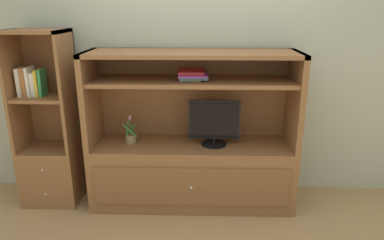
{
  "coord_description": "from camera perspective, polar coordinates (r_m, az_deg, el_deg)",
  "views": [
    {
      "loc": [
        0.09,
        -2.67,
        1.82
      ],
      "look_at": [
        0.0,
        0.35,
        0.85
      ],
      "focal_mm": 33.05,
      "sensor_mm": 36.0,
      "label": 1
    }
  ],
  "objects": [
    {
      "name": "media_console",
      "position": [
        3.37,
        0.03,
        -5.95
      ],
      "size": [
        1.88,
        0.57,
        1.45
      ],
      "color": "brown",
      "rests_on": "ground_plane"
    },
    {
      "name": "tv_monitor",
      "position": [
        3.23,
        3.61,
        -0.46
      ],
      "size": [
        0.46,
        0.24,
        0.43
      ],
      "color": "black",
      "rests_on": "media_console"
    },
    {
      "name": "potted_plant",
      "position": [
        3.36,
        -9.86,
        -2.8
      ],
      "size": [
        0.14,
        0.1,
        0.28
      ],
      "color": "#8C7251",
      "rests_on": "media_console"
    },
    {
      "name": "ground_plane",
      "position": [
        3.24,
        -0.19,
        -16.44
      ],
      "size": [
        8.0,
        8.0,
        0.0
      ],
      "primitive_type": "plane",
      "color": "tan"
    },
    {
      "name": "upright_book_row",
      "position": [
        3.5,
        -24.55,
        5.57
      ],
      "size": [
        0.22,
        0.16,
        0.26
      ],
      "color": "silver",
      "rests_on": "bookshelf_tall"
    },
    {
      "name": "painted_rear_wall",
      "position": [
        3.45,
        0.2,
        10.8
      ],
      "size": [
        6.0,
        0.1,
        2.8
      ],
      "primitive_type": "cube",
      "color": "#ADB29E",
      "rests_on": "ground_plane"
    },
    {
      "name": "bookshelf_tall",
      "position": [
        3.64,
        -21.85,
        -4.31
      ],
      "size": [
        0.52,
        0.42,
        1.64
      ],
      "color": "brown",
      "rests_on": "ground_plane"
    },
    {
      "name": "magazine_stack",
      "position": [
        3.13,
        0.01,
        7.33
      ],
      "size": [
        0.28,
        0.35,
        0.08
      ],
      "color": "#A56638",
      "rests_on": "media_console"
    }
  ]
}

